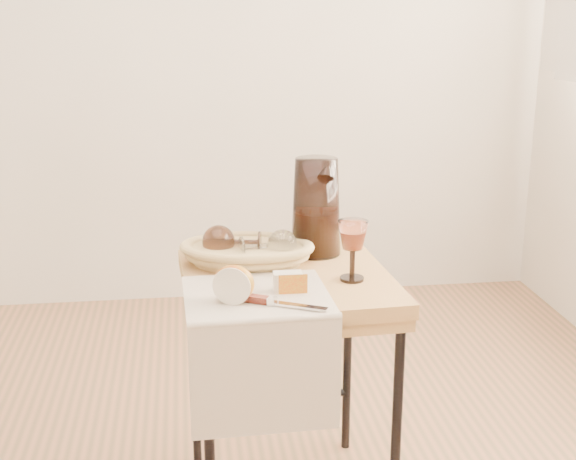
{
  "coord_description": "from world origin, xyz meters",
  "views": [
    {
      "loc": [
        0.25,
        -1.53,
        1.28
      ],
      "look_at": [
        0.49,
        0.25,
        0.76
      ],
      "focal_mm": 49.19,
      "sensor_mm": 36.0,
      "label": 1
    }
  ],
  "objects": [
    {
      "name": "goblet_lying_a",
      "position": [
        0.37,
        0.38,
        0.69
      ],
      "size": [
        0.15,
        0.11,
        0.08
      ],
      "primitive_type": null,
      "rotation": [
        0.0,
        0.0,
        2.94
      ],
      "color": "brown",
      "rests_on": "bread_basket"
    },
    {
      "name": "table_knife",
      "position": [
        0.43,
        0.06,
        0.65
      ],
      "size": [
        0.2,
        0.12,
        0.02
      ],
      "primitive_type": null,
      "rotation": [
        0.0,
        0.0,
        -0.47
      ],
      "color": "silver",
      "rests_on": "tea_towel"
    },
    {
      "name": "tea_towel",
      "position": [
        0.4,
        0.13,
        0.64
      ],
      "size": [
        0.34,
        0.3,
        0.01
      ],
      "primitive_type": "cube",
      "rotation": [
        0.0,
        0.0,
        0.03
      ],
      "color": "beige",
      "rests_on": "side_table"
    },
    {
      "name": "wine_goblet",
      "position": [
        0.64,
        0.21,
        0.71
      ],
      "size": [
        0.08,
        0.08,
        0.15
      ],
      "primitive_type": null,
      "rotation": [
        0.0,
        0.0,
        -0.07
      ],
      "color": "white",
      "rests_on": "side_table"
    },
    {
      "name": "apple_half",
      "position": [
        0.35,
        0.09,
        0.68
      ],
      "size": [
        0.1,
        0.07,
        0.08
      ],
      "primitive_type": "ellipsoid",
      "rotation": [
        0.0,
        0.0,
        -0.31
      ],
      "color": "#B01302",
      "rests_on": "tea_towel"
    },
    {
      "name": "goblet_lying_b",
      "position": [
        0.44,
        0.35,
        0.69
      ],
      "size": [
        0.13,
        0.09,
        0.08
      ],
      "primitive_type": null,
      "rotation": [
        0.0,
        0.0,
        0.15
      ],
      "color": "white",
      "rests_on": "bread_basket"
    },
    {
      "name": "side_table",
      "position": [
        0.49,
        0.27,
        0.32
      ],
      "size": [
        0.53,
        0.53,
        0.64
      ],
      "primitive_type": null,
      "rotation": [
        0.0,
        0.0,
        0.06
      ],
      "color": "olive",
      "rests_on": "floor"
    },
    {
      "name": "apple_wedge",
      "position": [
        0.47,
        0.14,
        0.66
      ],
      "size": [
        0.07,
        0.04,
        0.04
      ],
      "primitive_type": "cube",
      "rotation": [
        0.0,
        0.0,
        -0.02
      ],
      "color": "beige",
      "rests_on": "tea_towel"
    },
    {
      "name": "pitcher",
      "position": [
        0.58,
        0.43,
        0.76
      ],
      "size": [
        0.25,
        0.3,
        0.29
      ],
      "primitive_type": null,
      "rotation": [
        0.0,
        0.0,
        -0.38
      ],
      "color": "black",
      "rests_on": "side_table"
    },
    {
      "name": "bread_basket",
      "position": [
        0.4,
        0.37,
        0.66
      ],
      "size": [
        0.33,
        0.26,
        0.05
      ],
      "primitive_type": null,
      "rotation": [
        0.0,
        0.0,
        -0.18
      ],
      "color": "#9D7757",
      "rests_on": "side_table"
    }
  ]
}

